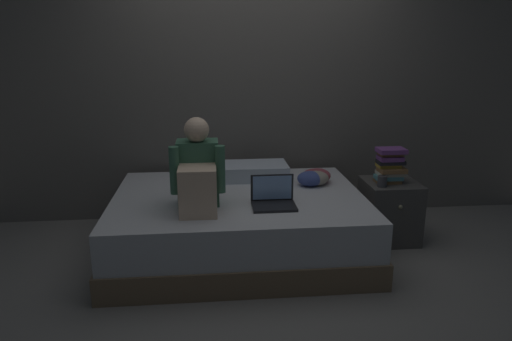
# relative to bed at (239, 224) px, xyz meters

# --- Properties ---
(ground_plane) EXTENTS (8.00, 8.00, 0.00)m
(ground_plane) POSITION_rel_bed_xyz_m (0.20, -0.30, -0.24)
(ground_plane) COLOR gray
(wall_back) EXTENTS (5.60, 0.10, 2.70)m
(wall_back) POSITION_rel_bed_xyz_m (0.20, 0.90, 1.11)
(wall_back) COLOR #605B56
(wall_back) RESTS_ON ground_plane
(bed) EXTENTS (2.00, 1.50, 0.49)m
(bed) POSITION_rel_bed_xyz_m (0.00, 0.00, 0.00)
(bed) COLOR #7A6047
(bed) RESTS_ON ground_plane
(nightstand) EXTENTS (0.44, 0.46, 0.52)m
(nightstand) POSITION_rel_bed_xyz_m (1.30, 0.12, 0.02)
(nightstand) COLOR #474442
(nightstand) RESTS_ON ground_plane
(person_sitting) EXTENTS (0.39, 0.44, 0.66)m
(person_sitting) POSITION_rel_bed_xyz_m (-0.31, -0.27, 0.50)
(person_sitting) COLOR #38664C
(person_sitting) RESTS_ON bed
(laptop) EXTENTS (0.32, 0.23, 0.22)m
(laptop) POSITION_rel_bed_xyz_m (0.24, -0.28, 0.30)
(laptop) COLOR black
(laptop) RESTS_ON bed
(pillow) EXTENTS (0.56, 0.36, 0.13)m
(pillow) POSITION_rel_bed_xyz_m (0.18, 0.45, 0.31)
(pillow) COLOR silver
(pillow) RESTS_ON bed
(book_stack) EXTENTS (0.24, 0.18, 0.30)m
(book_stack) POSITION_rel_bed_xyz_m (1.27, 0.10, 0.43)
(book_stack) COLOR brown
(book_stack) RESTS_ON nightstand
(mug) EXTENTS (0.08, 0.08, 0.09)m
(mug) POSITION_rel_bed_xyz_m (1.17, -0.00, 0.32)
(mug) COLOR #3D3D42
(mug) RESTS_ON nightstand
(clothes_pile) EXTENTS (0.30, 0.27, 0.13)m
(clothes_pile) POSITION_rel_bed_xyz_m (0.66, 0.22, 0.31)
(clothes_pile) COLOR #3D4C8E
(clothes_pile) RESTS_ON bed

